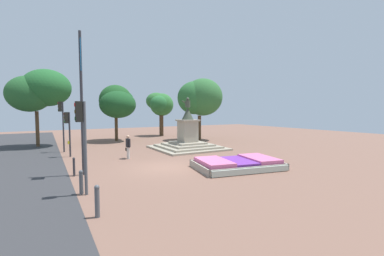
{
  "coord_description": "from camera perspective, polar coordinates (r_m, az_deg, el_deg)",
  "views": [
    {
      "loc": [
        -6.13,
        -13.77,
        3.36
      ],
      "look_at": [
        3.52,
        2.97,
        2.04
      ],
      "focal_mm": 24.0,
      "sensor_mm": 36.0,
      "label": 1
    }
  ],
  "objects": [
    {
      "name": "park_tree_far_left",
      "position": [
        34.43,
        -7.17,
        5.35
      ],
      "size": [
        3.51,
        3.44,
        5.75
      ],
      "color": "#4C3823",
      "rests_on": "ground_plane"
    },
    {
      "name": "banner_pole",
      "position": [
        14.36,
        -23.33,
        5.8
      ],
      "size": [
        0.14,
        0.64,
        7.38
      ],
      "color": "#2D2D33",
      "rests_on": "ground_plane"
    },
    {
      "name": "traffic_light_near_crossing",
      "position": [
        10.9,
        -23.27,
        -0.41
      ],
      "size": [
        0.41,
        0.28,
        3.72
      ],
      "color": "#4C5156",
      "rests_on": "ground_plane"
    },
    {
      "name": "traffic_light_mid_block",
      "position": [
        20.51,
        -25.89,
        0.41
      ],
      "size": [
        0.41,
        0.29,
        3.25
      ],
      "color": "#2D2D33",
      "rests_on": "ground_plane"
    },
    {
      "name": "park_tree_behind_statue",
      "position": [
        29.23,
        1.67,
        6.79
      ],
      "size": [
        4.94,
        4.72,
        6.98
      ],
      "color": "#4C3823",
      "rests_on": "ground_plane"
    },
    {
      "name": "park_tree_street_side",
      "position": [
        29.84,
        -16.28,
        5.53
      ],
      "size": [
        4.1,
        5.19,
        6.24
      ],
      "color": "#4C3823",
      "rests_on": "ground_plane"
    },
    {
      "name": "pedestrian_with_handbag",
      "position": [
        18.45,
        -14.04,
        -3.78
      ],
      "size": [
        0.24,
        0.73,
        1.66
      ],
      "color": "beige",
      "rests_on": "ground_plane"
    },
    {
      "name": "statue_monument",
      "position": [
        22.55,
        -0.96,
        -2.67
      ],
      "size": [
        5.62,
        5.62,
        4.5
      ],
      "color": "gray",
      "rests_on": "ground_plane"
    },
    {
      "name": "flower_planter",
      "position": [
        15.27,
        10.14,
        -7.87
      ],
      "size": [
        5.34,
        3.95,
        0.58
      ],
      "color": "#38281C",
      "rests_on": "ground_plane"
    },
    {
      "name": "kerb_bollard_mid_b",
      "position": [
        14.55,
        -24.75,
        -7.75
      ],
      "size": [
        0.13,
        0.13,
        0.98
      ],
      "color": "#2D2D33",
      "rests_on": "ground_plane"
    },
    {
      "name": "kerb_bollard_mid_a",
      "position": [
        11.41,
        -23.4,
        -10.84
      ],
      "size": [
        0.17,
        0.17,
        0.98
      ],
      "color": "#4C5156",
      "rests_on": "ground_plane"
    },
    {
      "name": "traffic_light_far_corner",
      "position": [
        23.06,
        -26.99,
        2.17
      ],
      "size": [
        0.41,
        0.29,
        4.08
      ],
      "color": "#2D2D33",
      "rests_on": "ground_plane"
    },
    {
      "name": "park_tree_far_right",
      "position": [
        27.63,
        -31.04,
        7.06
      ],
      "size": [
        5.38,
        4.78,
        7.16
      ],
      "color": "#4C3823",
      "rests_on": "ground_plane"
    },
    {
      "name": "ground_plane",
      "position": [
        15.44,
        -5.9,
        -8.69
      ],
      "size": [
        71.43,
        71.43,
        0.0
      ],
      "primitive_type": "plane",
      "color": "brown"
    },
    {
      "name": "kerb_bollard_south",
      "position": [
        8.87,
        -20.33,
        -14.83
      ],
      "size": [
        0.17,
        0.17,
        1.04
      ],
      "color": "#4C5156",
      "rests_on": "ground_plane"
    }
  ]
}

